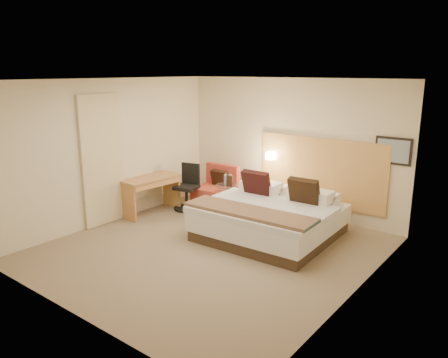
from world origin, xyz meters
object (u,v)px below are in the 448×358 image
Objects in this scene: side_table at (228,197)px; desk at (151,185)px; bed at (271,217)px; lounge_chair at (217,189)px; desk_chair at (188,191)px.

side_table is 1.58m from desk.
bed is 2.64× the size of lounge_chair.
bed is at bearing -24.25° from lounge_chair.
desk is 1.32× the size of desk_chair.
desk_chair is at bearing -115.54° from lounge_chair.
bed reaches higher than side_table.
desk is (-1.19, -0.99, 0.28)m from side_table.
bed is 1.81× the size of desk.
desk is (-2.57, -0.42, 0.25)m from bed.
lounge_chair is (-1.89, 0.85, -0.01)m from bed.
desk_chair is (0.38, 0.67, -0.21)m from desk.
desk_chair is at bearing 173.63° from bed.
bed reaches higher than desk_chair.
side_table is 0.46× the size of desk.
lounge_chair is at bearing 64.46° from desk_chair.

